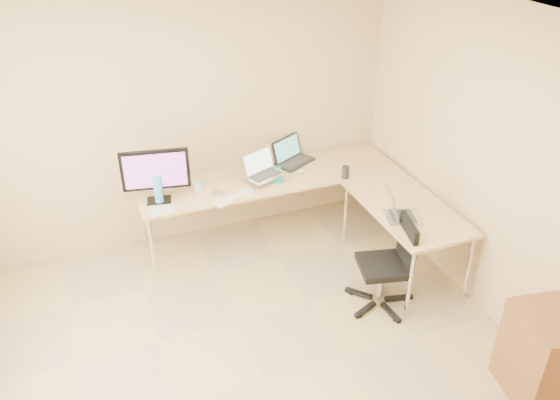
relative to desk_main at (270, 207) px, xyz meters
name	(u,v)px	position (x,y,z in m)	size (l,w,h in m)	color
floor	(265,382)	(-0.72, -1.85, -0.36)	(4.50, 4.50, 0.00)	tan
ceiling	(258,39)	(-0.72, -1.85, 2.24)	(4.50, 4.50, 0.00)	white
wall_back	(185,119)	(-0.72, 0.40, 0.93)	(4.50, 4.50, 0.00)	tan
wall_right	(521,186)	(1.38, -1.85, 0.93)	(4.50, 4.50, 0.00)	tan
desk_main	(270,207)	(0.00, 0.00, 0.00)	(2.65, 0.70, 0.73)	tan
desk_return	(402,239)	(0.98, -1.00, 0.00)	(0.70, 1.30, 0.73)	tan
monitor	(156,176)	(-1.13, -0.10, 0.63)	(0.61, 0.20, 0.53)	black
book_stack	(272,174)	(0.02, -0.01, 0.39)	(0.22, 0.29, 0.05)	#116E5E
laptop_center	(264,165)	(-0.07, -0.06, 0.54)	(0.38, 0.29, 0.25)	silver
laptop_black	(294,151)	(0.35, 0.20, 0.50)	(0.42, 0.31, 0.26)	black
keyboard	(234,198)	(-0.46, -0.30, 0.37)	(0.41, 0.11, 0.02)	beige
mouse	(301,171)	(0.33, -0.04, 0.38)	(0.09, 0.06, 0.03)	beige
mug	(198,186)	(-0.74, -0.04, 0.42)	(0.11, 0.11, 0.10)	beige
cd_stack	(218,193)	(-0.58, -0.16, 0.38)	(0.11, 0.11, 0.03)	#B7BAC9
water_bottle	(158,190)	(-1.13, -0.12, 0.50)	(0.08, 0.08, 0.28)	#358ECE
papers	(161,206)	(-1.13, -0.20, 0.37)	(0.23, 0.33, 0.01)	beige
white_box	(153,184)	(-1.13, 0.20, 0.40)	(0.20, 0.15, 0.07)	white
desk_fan	(168,174)	(-0.99, 0.12, 0.52)	(0.25, 0.25, 0.32)	white
black_cup	(345,172)	(0.70, -0.30, 0.43)	(0.07, 0.07, 0.12)	black
laptop_return	(404,207)	(0.83, -1.16, 0.48)	(0.28, 0.35, 0.23)	#ACAFBF
office_chair	(383,258)	(0.55, -1.35, 0.14)	(0.52, 0.52, 0.86)	black
cabinet	(543,356)	(1.13, -2.64, -0.01)	(0.42, 0.52, 0.72)	olive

